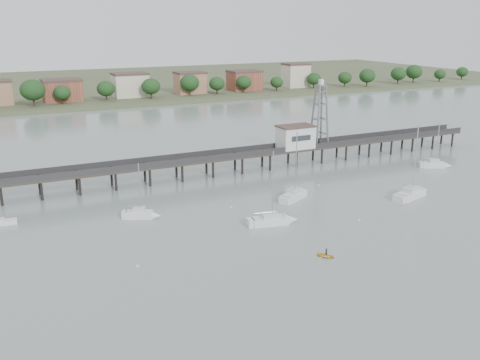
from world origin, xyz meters
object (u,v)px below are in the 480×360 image
Objects in this scene: yellow_dinghy at (326,257)px; pier at (194,160)px; white_tender at (5,222)px; sailboat_b at (144,215)px; lattice_tower at (320,116)px; sailboat_e at (438,165)px; sailboat_c at (297,194)px; sailboat_f at (277,220)px; sailboat_d at (415,193)px.

pier is at bearing 54.84° from yellow_dinghy.
yellow_dinghy is at bearing -33.73° from white_tender.
white_tender is 52.70m from yellow_dinghy.
white_tender is at bearing -172.48° from sailboat_b.
lattice_tower reaches higher than sailboat_b.
sailboat_c reaches higher than sailboat_e.
sailboat_b is at bearing 87.71° from yellow_dinghy.
lattice_tower is at bearing 47.72° from sailboat_b.
yellow_dinghy is at bearing -87.05° from pier.
sailboat_f is at bearing -19.43° from white_tender.
pier is 25.86m from sailboat_b.
sailboat_f is (19.18, -12.13, -0.02)m from sailboat_b.
pier reaches higher than white_tender.
pier reaches higher than yellow_dinghy.
sailboat_b is at bearing -130.76° from pier.
pier is 46.17m from yellow_dinghy.
sailboat_b is at bearing 158.78° from sailboat_f.
sailboat_e is at bearing -17.22° from pier.
sailboat_d reaches higher than yellow_dinghy.
sailboat_c is 5.57× the size of yellow_dinghy.
sailboat_c is 26.95m from yellow_dinghy.
sailboat_e is 53.01m from sailboat_f.
pier is at bearing 75.01° from sailboat_b.
sailboat_f reaches higher than sailboat_b.
sailboat_c is 3.80× the size of white_tender.
sailboat_c is 14.75m from sailboat_f.
sailboat_d is 6.24× the size of yellow_dinghy.
sailboat_f is (-31.26, -1.41, 0.01)m from sailboat_d.
sailboat_c is at bearing -3.86° from white_tender.
lattice_tower is at bearing 77.51° from sailboat_d.
sailboat_f is at bearing -85.62° from pier.
sailboat_e is 4.53× the size of yellow_dinghy.
lattice_tower is at bearing 19.40° from sailboat_c.
sailboat_d reaches higher than pier.
pier is at bearing 105.47° from sailboat_f.
sailboat_c is (-40.42, -4.61, -0.01)m from sailboat_e.
pier is at bearing -168.05° from sailboat_e.
pier is 55.83m from sailboat_e.
lattice_tower is 1.14× the size of sailboat_c.
sailboat_e is 40.69m from sailboat_c.
sailboat_d reaches higher than white_tender.
yellow_dinghy is at bearing -79.11° from sailboat_f.
white_tender is (-21.48, 7.08, -0.24)m from sailboat_b.
white_tender is at bearing -153.42° from sailboat_e.
pier is 11.42× the size of sailboat_f.
yellow_dinghy is at bearing -141.91° from sailboat_c.
sailboat_e is (53.24, -16.50, -3.14)m from pier.
lattice_tower is at bearing 15.91° from white_tender.
yellow_dinghy is at bearing -169.87° from sailboat_d.
white_tender is (-91.49, 4.14, -0.24)m from sailboat_e.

